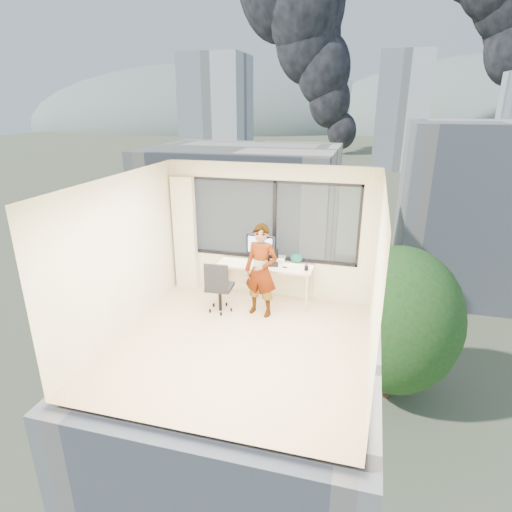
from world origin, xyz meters
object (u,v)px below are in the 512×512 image
(desk, at_px, (265,282))
(chair, at_px, (220,285))
(game_console, at_px, (277,259))
(laptop, at_px, (268,258))
(monitor, at_px, (260,249))
(person, at_px, (261,271))
(handbag, at_px, (297,258))

(desk, relative_size, chair, 1.78)
(game_console, relative_size, laptop, 0.80)
(monitor, bearing_deg, desk, -24.10)
(monitor, xyz_separation_m, laptop, (0.17, -0.06, -0.16))
(desk, height_order, game_console, game_console)
(chair, xyz_separation_m, game_console, (0.86, 0.89, 0.28))
(person, height_order, handbag, person)
(monitor, height_order, game_console, monitor)
(monitor, distance_m, laptop, 0.24)
(handbag, bearing_deg, game_console, -168.64)
(desk, xyz_separation_m, game_console, (0.17, 0.26, 0.41))
(person, xyz_separation_m, laptop, (-0.00, 0.57, 0.03))
(desk, height_order, laptop, laptop)
(desk, relative_size, game_console, 5.69)
(chair, bearing_deg, game_console, 41.85)
(desk, distance_m, laptop, 0.50)
(desk, xyz_separation_m, chair, (-0.69, -0.63, 0.13))
(monitor, bearing_deg, laptop, -9.90)
(game_console, distance_m, handbag, 0.39)
(game_console, xyz_separation_m, laptop, (-0.11, -0.24, 0.08))
(chair, height_order, monitor, monitor)
(monitor, xyz_separation_m, game_console, (0.28, 0.19, -0.24))
(desk, height_order, monitor, monitor)
(desk, height_order, chair, chair)
(person, bearing_deg, laptop, 101.49)
(chair, bearing_deg, handbag, 31.17)
(handbag, bearing_deg, chair, -132.32)
(desk, bearing_deg, laptop, 13.35)
(person, bearing_deg, monitor, 116.79)
(laptop, bearing_deg, person, -101.83)
(desk, xyz_separation_m, laptop, (0.06, 0.01, 0.50))
(monitor, height_order, laptop, monitor)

